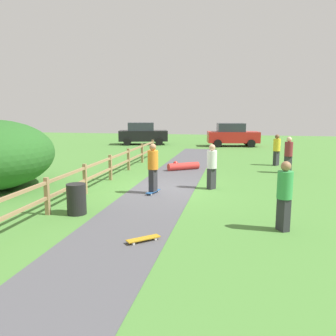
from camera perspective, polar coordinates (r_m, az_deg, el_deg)
ground_plane at (r=13.39m, az=-0.82°, el=-3.49°), size 60.00×60.00×0.00m
asphalt_path at (r=13.38m, az=-0.82°, el=-3.45°), size 2.40×28.00×0.02m
wooden_fence at (r=14.02m, az=-11.27°, el=-0.30°), size 0.12×18.12×1.10m
trash_bin at (r=10.50m, az=-14.76°, el=-4.94°), size 0.56×0.56×0.90m
skater_riding at (r=12.46m, az=-2.48°, el=0.34°), size 0.46×0.82×1.81m
skater_fallen at (r=17.62m, az=2.45°, el=0.32°), size 1.56×1.53×0.36m
skateboard_loose at (r=8.18m, az=-4.06°, el=-11.46°), size 0.73×0.68×0.08m
bystander_maroon at (r=17.60m, az=19.12°, el=2.31°), size 0.53×0.53×1.75m
bystander_white at (r=13.37m, az=7.18°, el=0.57°), size 0.53×0.53×1.73m
bystander_yellow at (r=19.84m, az=17.36°, el=3.07°), size 0.53×0.53×1.70m
bystander_green at (r=9.14m, az=18.54°, el=-3.85°), size 0.52×0.52×1.77m
parked_car_red at (r=29.53m, az=10.50°, el=5.38°), size 4.43×2.54×1.92m
parked_car_black at (r=30.61m, az=-4.17°, el=5.65°), size 4.49×2.78×1.92m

